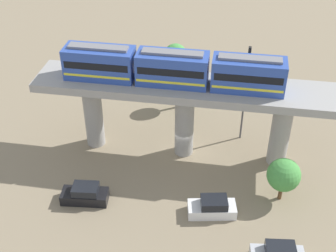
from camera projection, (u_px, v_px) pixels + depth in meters
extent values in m
plane|color=#84755B|center=(184.00, 151.00, 47.63)|extent=(120.00, 120.00, 0.00)
cylinder|color=#999691|center=(93.00, 114.00, 46.76)|extent=(1.90, 1.90, 7.30)
cylinder|color=#999691|center=(184.00, 123.00, 45.51)|extent=(1.90, 1.90, 7.30)
cylinder|color=#999691|center=(280.00, 132.00, 44.27)|extent=(1.90, 1.90, 7.30)
cube|color=#999691|center=(185.00, 88.00, 43.16)|extent=(5.20, 28.85, 0.80)
cube|color=#2D4CA5|center=(100.00, 63.00, 43.15)|extent=(2.60, 6.60, 3.00)
cube|color=black|center=(99.00, 61.00, 43.00)|extent=(2.64, 6.07, 0.70)
cube|color=yellow|center=(100.00, 70.00, 43.58)|extent=(2.64, 6.34, 0.24)
cube|color=slate|center=(98.00, 47.00, 42.21)|extent=(1.10, 5.61, 0.24)
cube|color=#2D4CA5|center=(172.00, 69.00, 42.23)|extent=(2.60, 6.60, 3.00)
cube|color=black|center=(172.00, 66.00, 42.08)|extent=(2.64, 6.07, 0.70)
cube|color=yellow|center=(172.00, 76.00, 42.66)|extent=(2.64, 6.34, 0.24)
cube|color=slate|center=(173.00, 53.00, 41.29)|extent=(1.10, 5.61, 0.24)
cube|color=#2D4CA5|center=(248.00, 75.00, 41.30)|extent=(2.60, 6.60, 3.00)
cube|color=black|center=(249.00, 72.00, 41.16)|extent=(2.64, 6.07, 0.70)
cube|color=yellow|center=(248.00, 82.00, 41.74)|extent=(2.64, 6.34, 0.24)
cube|color=slate|center=(250.00, 59.00, 40.36)|extent=(1.10, 5.61, 0.24)
cube|color=black|center=(281.00, 250.00, 35.43)|extent=(1.89, 2.47, 0.76)
cube|color=black|center=(85.00, 196.00, 41.52)|extent=(2.20, 4.35, 1.00)
cube|color=black|center=(85.00, 189.00, 40.99)|extent=(1.85, 2.45, 0.76)
cube|color=white|center=(212.00, 209.00, 40.19)|extent=(2.54, 4.46, 1.00)
cube|color=black|center=(214.00, 202.00, 39.66)|extent=(2.03, 2.56, 0.76)
cylinder|color=brown|center=(281.00, 190.00, 41.44)|extent=(0.36, 0.36, 2.02)
sphere|color=#479342|center=(284.00, 175.00, 40.37)|extent=(3.01, 3.01, 3.01)
cylinder|color=brown|center=(177.00, 97.00, 53.64)|extent=(0.36, 0.36, 2.95)
sphere|color=#479342|center=(178.00, 81.00, 52.39)|extent=(2.49, 2.49, 2.49)
cylinder|color=brown|center=(175.00, 71.00, 58.64)|extent=(0.36, 0.36, 2.96)
sphere|color=#479342|center=(175.00, 55.00, 57.32)|extent=(2.92, 2.92, 2.92)
cylinder|color=#4C4C51|center=(244.00, 98.00, 46.68)|extent=(0.20, 0.20, 10.10)
cube|color=black|center=(250.00, 50.00, 43.57)|extent=(0.44, 0.28, 0.60)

